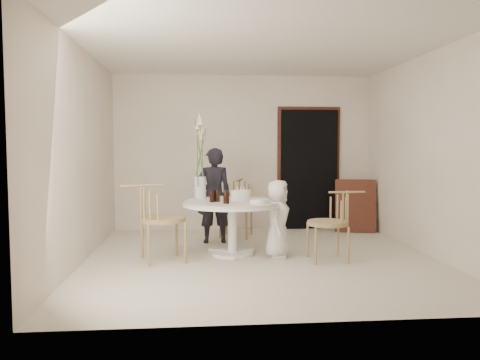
{
  "coord_description": "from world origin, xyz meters",
  "views": [
    {
      "loc": [
        -0.8,
        -5.94,
        1.44
      ],
      "look_at": [
        -0.24,
        0.3,
        1.01
      ],
      "focal_mm": 35.0,
      "sensor_mm": 36.0,
      "label": 1
    }
  ],
  "objects": [
    {
      "name": "door_trim",
      "position": [
        1.15,
        2.23,
        1.11
      ],
      "size": [
        1.12,
        0.03,
        2.22
      ],
      "primitive_type": "cube",
      "color": "brown",
      "rests_on": "ground"
    },
    {
      "name": "room_shell",
      "position": [
        0.0,
        0.0,
        1.62
      ],
      "size": [
        4.5,
        4.5,
        4.5
      ],
      "color": "silver",
      "rests_on": "ground"
    },
    {
      "name": "birthday_cake",
      "position": [
        -0.23,
        0.32,
        0.8
      ],
      "size": [
        0.27,
        0.27,
        0.18
      ],
      "rotation": [
        0.0,
        0.0,
        0.32
      ],
      "color": "silver",
      "rests_on": "table"
    },
    {
      "name": "flower_vase",
      "position": [
        -0.78,
        0.59,
        1.2
      ],
      "size": [
        0.16,
        0.16,
        1.21
      ],
      "rotation": [
        0.0,
        0.0,
        -0.29
      ],
      "color": "silver",
      "rests_on": "table"
    },
    {
      "name": "chair_far",
      "position": [
        -0.16,
        1.63,
        0.59
      ],
      "size": [
        0.61,
        0.64,
        0.92
      ],
      "rotation": [
        0.0,
        0.0,
        -0.3
      ],
      "color": "#A28558",
      "rests_on": "ground"
    },
    {
      "name": "picture_frame",
      "position": [
        1.86,
        1.76,
        0.45
      ],
      "size": [
        0.71,
        0.35,
        0.9
      ],
      "primitive_type": "cube",
      "rotation": [
        -0.17,
        0.0,
        -0.23
      ],
      "color": "brown",
      "rests_on": "ground"
    },
    {
      "name": "boy",
      "position": [
        0.23,
        0.05,
        0.51
      ],
      "size": [
        0.46,
        0.57,
        1.02
      ],
      "primitive_type": "imported",
      "rotation": [
        0.0,
        0.0,
        1.27
      ],
      "color": "white",
      "rests_on": "ground"
    },
    {
      "name": "doorway",
      "position": [
        1.15,
        2.19,
        1.05
      ],
      "size": [
        1.0,
        0.1,
        2.1
      ],
      "primitive_type": "cube",
      "color": "black",
      "rests_on": "ground"
    },
    {
      "name": "cola_tumbler_c",
      "position": [
        -0.6,
        0.19,
        0.8
      ],
      "size": [
        0.07,
        0.07,
        0.14
      ],
      "primitive_type": "cylinder",
      "rotation": [
        0.0,
        0.0,
        -0.01
      ],
      "color": "black",
      "rests_on": "table"
    },
    {
      "name": "chair_right",
      "position": [
        0.96,
        -0.18,
        0.58
      ],
      "size": [
        0.55,
        0.52,
        0.9
      ],
      "rotation": [
        0.0,
        0.0,
        -1.56
      ],
      "color": "#A28558",
      "rests_on": "ground"
    },
    {
      "name": "plate_stack",
      "position": [
        -0.04,
        -0.07,
        0.76
      ],
      "size": [
        0.27,
        0.27,
        0.06
      ],
      "primitive_type": "cylinder",
      "rotation": [
        0.0,
        0.0,
        -0.29
      ],
      "color": "white",
      "rests_on": "table"
    },
    {
      "name": "cola_tumbler_d",
      "position": [
        -0.56,
        0.17,
        0.8
      ],
      "size": [
        0.09,
        0.09,
        0.15
      ],
      "primitive_type": "cylinder",
      "rotation": [
        0.0,
        0.0,
        0.38
      ],
      "color": "black",
      "rests_on": "table"
    },
    {
      "name": "chair_left",
      "position": [
        -1.39,
        -0.05,
        0.64
      ],
      "size": [
        0.68,
        0.65,
        0.99
      ],
      "rotation": [
        0.0,
        0.0,
        1.86
      ],
      "color": "#A28558",
      "rests_on": "ground"
    },
    {
      "name": "table",
      "position": [
        -0.35,
        0.25,
        0.62
      ],
      "size": [
        1.33,
        1.33,
        0.73
      ],
      "color": "white",
      "rests_on": "ground"
    },
    {
      "name": "ground",
      "position": [
        0.0,
        0.0,
        0.0
      ],
      "size": [
        4.5,
        4.5,
        0.0
      ],
      "primitive_type": "plane",
      "color": "beige",
      "rests_on": "ground"
    },
    {
      "name": "cola_tumbler_a",
      "position": [
        -0.63,
        0.12,
        0.8
      ],
      "size": [
        0.07,
        0.07,
        0.14
      ],
      "primitive_type": "cylinder",
      "rotation": [
        0.0,
        0.0,
        -0.0
      ],
      "color": "black",
      "rests_on": "table"
    },
    {
      "name": "cola_tumbler_b",
      "position": [
        -0.45,
        -0.05,
        0.81
      ],
      "size": [
        0.09,
        0.09,
        0.16
      ],
      "primitive_type": "cylinder",
      "rotation": [
        0.0,
        0.0,
        0.19
      ],
      "color": "black",
      "rests_on": "table"
    },
    {
      "name": "girl",
      "position": [
        -0.57,
        1.08,
        0.72
      ],
      "size": [
        0.55,
        0.38,
        1.44
      ],
      "primitive_type": "imported",
      "rotation": [
        0.0,
        0.0,
        3.22
      ],
      "color": "black",
      "rests_on": "ground"
    }
  ]
}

